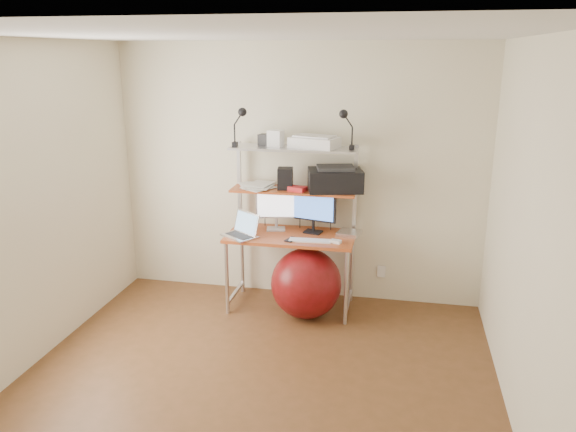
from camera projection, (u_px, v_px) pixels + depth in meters
name	position (u px, v px, depth m)	size (l,w,h in m)	color
room	(249.00, 228.00, 3.79)	(3.60, 3.60, 3.60)	brown
computer_desk	(292.00, 211.00, 5.29)	(1.20, 0.60, 1.57)	#C65926
wall_outlet	(381.00, 271.00, 5.57)	(0.08, 0.01, 0.12)	white
monitor_silver	(276.00, 206.00, 5.39)	(0.39, 0.17, 0.44)	silver
monitor_black	(314.00, 210.00, 5.31)	(0.44, 0.17, 0.45)	black
laptop	(243.00, 231.00, 5.24)	(0.41, 0.40, 0.28)	silver
keyboard	(310.00, 240.00, 5.11)	(0.38, 0.11, 0.01)	white
mouse	(336.00, 241.00, 5.06)	(0.10, 0.06, 0.03)	white
mac_mini	(349.00, 233.00, 5.27)	(0.20, 0.20, 0.04)	silver
phone	(291.00, 240.00, 5.13)	(0.07, 0.14, 0.01)	black
printer	(335.00, 179.00, 5.21)	(0.56, 0.44, 0.23)	black
nas_cube	(285.00, 178.00, 5.27)	(0.14, 0.14, 0.20)	black
red_box	(297.00, 189.00, 5.21)	(0.16, 0.11, 0.04)	red
scanner	(315.00, 142.00, 5.15)	(0.48, 0.38, 0.11)	white
box_white	(276.00, 138.00, 5.20)	(0.13, 0.11, 0.15)	white
box_grey	(265.00, 140.00, 5.27)	(0.11, 0.11, 0.11)	#313234
clip_lamp_left	(241.00, 118.00, 5.11)	(0.14, 0.08, 0.36)	black
clip_lamp_right	(345.00, 121.00, 4.97)	(0.14, 0.08, 0.36)	black
exercise_ball	(306.00, 283.00, 5.21)	(0.66, 0.66, 0.66)	maroon
paper_stack	(257.00, 186.00, 5.37)	(0.42, 0.43, 0.03)	white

